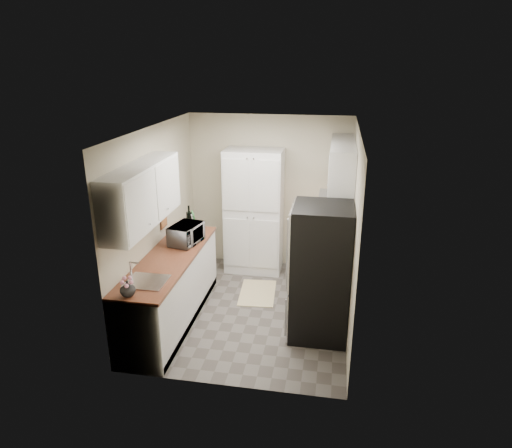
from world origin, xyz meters
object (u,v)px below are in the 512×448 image
(refrigerator, at_px, (321,272))
(microwave, at_px, (186,234))
(pantry_cabinet, at_px, (254,212))
(toaster_oven, at_px, (336,217))
(wine_bottle, at_px, (189,219))
(electric_range, at_px, (324,272))

(refrigerator, height_order, microwave, refrigerator)
(pantry_cabinet, distance_m, toaster_oven, 1.30)
(wine_bottle, relative_size, toaster_oven, 0.87)
(electric_range, bearing_deg, refrigerator, -92.48)
(electric_range, xyz_separation_m, microwave, (-1.88, -0.35, 0.58))
(pantry_cabinet, relative_size, refrigerator, 1.18)
(refrigerator, distance_m, wine_bottle, 2.21)
(refrigerator, distance_m, toaster_oven, 1.59)
(pantry_cabinet, xyz_separation_m, toaster_oven, (1.29, -0.15, 0.03))
(electric_range, distance_m, microwave, 2.00)
(refrigerator, xyz_separation_m, microwave, (-1.85, 0.45, 0.20))
(pantry_cabinet, distance_m, microwave, 1.46)
(refrigerator, bearing_deg, electric_range, 87.52)
(microwave, bearing_deg, electric_range, -67.87)
(pantry_cabinet, distance_m, electric_range, 1.58)
(electric_range, bearing_deg, toaster_oven, 81.49)
(electric_range, distance_m, refrigerator, 0.88)
(pantry_cabinet, xyz_separation_m, microwave, (-0.71, -1.27, 0.05))
(pantry_cabinet, bearing_deg, toaster_oven, -6.81)
(refrigerator, bearing_deg, pantry_cabinet, 123.46)
(toaster_oven, bearing_deg, pantry_cabinet, 150.39)
(electric_range, height_order, toaster_oven, toaster_oven)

